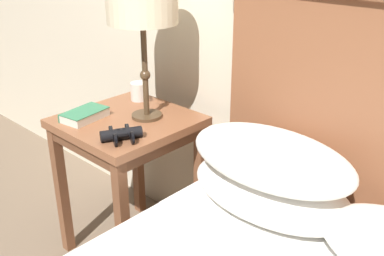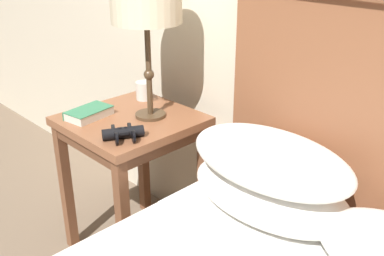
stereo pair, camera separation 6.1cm
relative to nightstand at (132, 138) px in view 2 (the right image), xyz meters
The scene contains 5 objects.
nightstand is the anchor object (origin of this frame).
table_lamp 0.58m from the nightstand, 52.28° to the left, with size 0.28×0.28×0.58m.
book_on_nightstand 0.21m from the nightstand, 134.94° to the right, with size 0.14×0.20×0.04m.
binoculars_pair 0.25m from the nightstand, 44.41° to the right, with size 0.16×0.16×0.05m.
coffee_mug 0.27m from the nightstand, 125.79° to the left, with size 0.10×0.08×0.08m.
Camera 2 is at (0.93, -0.41, 1.41)m, focal length 42.00 mm.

